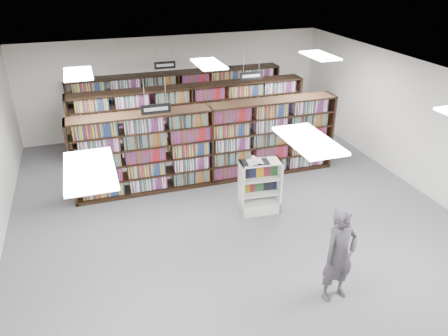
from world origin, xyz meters
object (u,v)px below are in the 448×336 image
object	(u,v)px
bookshelf_row_near	(210,145)
open_book	(255,161)
shopper	(340,255)
endcap_display	(259,194)

from	to	relation	value
bookshelf_row_near	open_book	xyz separation A→B (m)	(0.50, -1.87, 0.30)
bookshelf_row_near	shopper	size ratio (longest dim) A/B	3.87
endcap_display	shopper	distance (m)	3.16
open_book	shopper	world-z (taller)	shopper
shopper	bookshelf_row_near	bearing A→B (deg)	91.69
bookshelf_row_near	shopper	xyz separation A→B (m)	(0.84, -4.94, -0.14)
open_book	shopper	distance (m)	3.13
bookshelf_row_near	open_book	bearing A→B (deg)	-74.96
endcap_display	open_book	xyz separation A→B (m)	(-0.15, -0.04, 0.89)
endcap_display	bookshelf_row_near	bearing A→B (deg)	114.55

